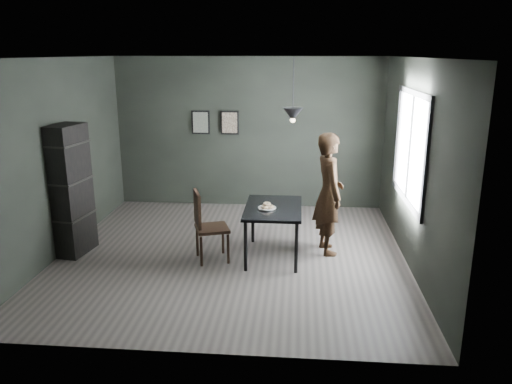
# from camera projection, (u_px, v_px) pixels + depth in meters

# --- Properties ---
(ground) EXTENTS (5.00, 5.00, 0.00)m
(ground) POSITION_uv_depth(u_px,v_px,m) (232.00, 255.00, 7.33)
(ground) COLOR #3B3733
(ground) RESTS_ON ground
(back_wall) EXTENTS (5.00, 0.10, 2.80)m
(back_wall) POSITION_uv_depth(u_px,v_px,m) (249.00, 133.00, 9.34)
(back_wall) COLOR black
(back_wall) RESTS_ON ground
(ceiling) EXTENTS (5.00, 5.00, 0.02)m
(ceiling) POSITION_uv_depth(u_px,v_px,m) (229.00, 57.00, 6.57)
(ceiling) COLOR silver
(ceiling) RESTS_ON ground
(window_assembly) EXTENTS (0.04, 1.96, 1.56)m
(window_assembly) POSITION_uv_depth(u_px,v_px,m) (410.00, 147.00, 6.88)
(window_assembly) COLOR white
(window_assembly) RESTS_ON ground
(cafe_table) EXTENTS (0.80, 1.20, 0.75)m
(cafe_table) POSITION_uv_depth(u_px,v_px,m) (273.00, 212.00, 7.09)
(cafe_table) COLOR black
(cafe_table) RESTS_ON ground
(white_plate) EXTENTS (0.23, 0.23, 0.01)m
(white_plate) POSITION_uv_depth(u_px,v_px,m) (267.00, 208.00, 6.99)
(white_plate) COLOR white
(white_plate) RESTS_ON cafe_table
(donut_pile) EXTENTS (0.18, 0.19, 0.08)m
(donut_pile) POSITION_uv_depth(u_px,v_px,m) (267.00, 206.00, 6.98)
(donut_pile) COLOR beige
(donut_pile) RESTS_ON white_plate
(woman) EXTENTS (0.56, 0.73, 1.78)m
(woman) POSITION_uv_depth(u_px,v_px,m) (329.00, 194.00, 7.21)
(woman) COLOR black
(woman) RESTS_ON ground
(wood_chair) EXTENTS (0.56, 0.56, 1.02)m
(wood_chair) POSITION_uv_depth(u_px,v_px,m) (205.00, 222.00, 6.98)
(wood_chair) COLOR black
(wood_chair) RESTS_ON ground
(shelf_unit) EXTENTS (0.44, 0.68, 1.90)m
(shelf_unit) POSITION_uv_depth(u_px,v_px,m) (71.00, 190.00, 7.17)
(shelf_unit) COLOR black
(shelf_unit) RESTS_ON ground
(pendant_lamp) EXTENTS (0.28, 0.28, 0.86)m
(pendant_lamp) POSITION_uv_depth(u_px,v_px,m) (293.00, 114.00, 6.80)
(pendant_lamp) COLOR black
(pendant_lamp) RESTS_ON ground
(framed_print_left) EXTENTS (0.34, 0.04, 0.44)m
(framed_print_left) POSITION_uv_depth(u_px,v_px,m) (201.00, 122.00, 9.33)
(framed_print_left) COLOR black
(framed_print_left) RESTS_ON ground
(framed_print_right) EXTENTS (0.34, 0.04, 0.44)m
(framed_print_right) POSITION_uv_depth(u_px,v_px,m) (230.00, 123.00, 9.29)
(framed_print_right) COLOR black
(framed_print_right) RESTS_ON ground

